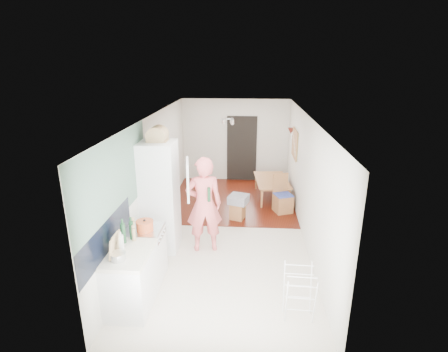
# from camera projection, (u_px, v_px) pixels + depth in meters

# --- Properties ---
(room_shell) EXTENTS (3.20, 7.00, 2.50)m
(room_shell) POSITION_uv_depth(u_px,v_px,m) (228.00, 177.00, 7.27)
(room_shell) COLOR beige
(room_shell) RESTS_ON ground
(floor) EXTENTS (3.20, 7.00, 0.01)m
(floor) POSITION_uv_depth(u_px,v_px,m) (228.00, 231.00, 7.66)
(floor) COLOR silver
(floor) RESTS_ON ground
(wood_floor_overlay) EXTENTS (3.20, 3.30, 0.01)m
(wood_floor_overlay) POSITION_uv_depth(u_px,v_px,m) (232.00, 199.00, 9.41)
(wood_floor_overlay) COLOR #511708
(wood_floor_overlay) RESTS_ON room_shell
(sage_wall_panel) EXTENTS (0.02, 3.00, 1.30)m
(sage_wall_panel) POSITION_uv_depth(u_px,v_px,m) (116.00, 179.00, 5.29)
(sage_wall_panel) COLOR slate
(sage_wall_panel) RESTS_ON room_shell
(tile_splashback) EXTENTS (0.02, 1.90, 0.50)m
(tile_splashback) POSITION_uv_depth(u_px,v_px,m) (107.00, 237.00, 4.99)
(tile_splashback) COLOR black
(tile_splashback) RESTS_ON room_shell
(doorway_recess) EXTENTS (0.90, 0.04, 2.00)m
(doorway_recess) POSITION_uv_depth(u_px,v_px,m) (242.00, 149.00, 10.63)
(doorway_recess) COLOR black
(doorway_recess) RESTS_ON room_shell
(base_cabinet) EXTENTS (0.60, 0.90, 0.86)m
(base_cabinet) POSITION_uv_depth(u_px,v_px,m) (131.00, 281.00, 5.20)
(base_cabinet) COLOR silver
(base_cabinet) RESTS_ON room_shell
(worktop) EXTENTS (0.62, 0.92, 0.06)m
(worktop) POSITION_uv_depth(u_px,v_px,m) (128.00, 254.00, 5.06)
(worktop) COLOR white
(worktop) RESTS_ON room_shell
(range_cooker) EXTENTS (0.60, 0.60, 0.88)m
(range_cooker) POSITION_uv_depth(u_px,v_px,m) (145.00, 254.00, 5.91)
(range_cooker) COLOR silver
(range_cooker) RESTS_ON room_shell
(cooker_top) EXTENTS (0.60, 0.60, 0.04)m
(cooker_top) POSITION_uv_depth(u_px,v_px,m) (143.00, 230.00, 5.76)
(cooker_top) COLOR silver
(cooker_top) RESTS_ON room_shell
(fridge_housing) EXTENTS (0.66, 0.66, 2.15)m
(fridge_housing) POSITION_uv_depth(u_px,v_px,m) (160.00, 197.00, 6.67)
(fridge_housing) COLOR silver
(fridge_housing) RESTS_ON room_shell
(fridge_door) EXTENTS (0.14, 0.56, 0.70)m
(fridge_door) POSITION_uv_depth(u_px,v_px,m) (188.00, 179.00, 6.20)
(fridge_door) COLOR silver
(fridge_door) RESTS_ON room_shell
(fridge_interior) EXTENTS (0.02, 0.52, 0.66)m
(fridge_interior) POSITION_uv_depth(u_px,v_px,m) (175.00, 174.00, 6.50)
(fridge_interior) COLOR white
(fridge_interior) RESTS_ON room_shell
(pinboard) EXTENTS (0.03, 0.90, 0.70)m
(pinboard) POSITION_uv_depth(u_px,v_px,m) (295.00, 144.00, 8.87)
(pinboard) COLOR tan
(pinboard) RESTS_ON room_shell
(pinboard_frame) EXTENTS (0.00, 0.94, 0.74)m
(pinboard_frame) POSITION_uv_depth(u_px,v_px,m) (294.00, 144.00, 8.87)
(pinboard_frame) COLOR #A36134
(pinboard_frame) RESTS_ON room_shell
(wall_sconce) EXTENTS (0.18, 0.18, 0.16)m
(wall_sconce) POSITION_uv_depth(u_px,v_px,m) (291.00, 131.00, 9.42)
(wall_sconce) COLOR maroon
(wall_sconce) RESTS_ON room_shell
(person) EXTENTS (0.90, 0.68, 2.24)m
(person) POSITION_uv_depth(u_px,v_px,m) (204.00, 196.00, 6.59)
(person) COLOR #EA6567
(person) RESTS_ON floor
(dining_table) EXTENTS (0.82, 1.33, 0.45)m
(dining_table) POSITION_uv_depth(u_px,v_px,m) (272.00, 190.00, 9.44)
(dining_table) COLOR #A36134
(dining_table) RESTS_ON floor
(dining_chair) EXTENTS (0.51, 0.51, 0.94)m
(dining_chair) POSITION_uv_depth(u_px,v_px,m) (283.00, 194.00, 8.48)
(dining_chair) COLOR #A36134
(dining_chair) RESTS_ON floor
(stool) EXTENTS (0.39, 0.39, 0.40)m
(stool) POSITION_uv_depth(u_px,v_px,m) (238.00, 211.00, 8.19)
(stool) COLOR #A36134
(stool) RESTS_ON floor
(grey_drape) EXTENTS (0.53, 0.53, 0.19)m
(grey_drape) POSITION_uv_depth(u_px,v_px,m) (239.00, 199.00, 8.10)
(grey_drape) COLOR gray
(grey_drape) RESTS_ON stool
(drying_rack) EXTENTS (0.42, 0.38, 0.80)m
(drying_rack) POSITION_uv_depth(u_px,v_px,m) (299.00, 294.00, 4.96)
(drying_rack) COLOR silver
(drying_rack) RESTS_ON floor
(bread_bin) EXTENTS (0.39, 0.37, 0.20)m
(bread_bin) POSITION_uv_depth(u_px,v_px,m) (157.00, 136.00, 6.39)
(bread_bin) COLOR tan
(bread_bin) RESTS_ON fridge_housing
(red_casserole) EXTENTS (0.30, 0.30, 0.17)m
(red_casserole) POSITION_uv_depth(u_px,v_px,m) (145.00, 226.00, 5.67)
(red_casserole) COLOR #C75026
(red_casserole) RESTS_ON cooker_top
(steel_pan) EXTENTS (0.26, 0.26, 0.11)m
(steel_pan) POSITION_uv_depth(u_px,v_px,m) (118.00, 256.00, 4.84)
(steel_pan) COLOR silver
(steel_pan) RESTS_ON worktop
(held_bottle) EXTENTS (0.06, 0.06, 0.27)m
(held_bottle) POSITION_uv_depth(u_px,v_px,m) (209.00, 194.00, 6.41)
(held_bottle) COLOR #1A4324
(held_bottle) RESTS_ON person
(bottle_a) EXTENTS (0.09, 0.09, 0.31)m
(bottle_a) POSITION_uv_depth(u_px,v_px,m) (123.00, 233.00, 5.26)
(bottle_a) COLOR #1A4324
(bottle_a) RESTS_ON worktop
(bottle_b) EXTENTS (0.08, 0.08, 0.29)m
(bottle_b) POSITION_uv_depth(u_px,v_px,m) (132.00, 230.00, 5.38)
(bottle_b) COLOR #1A4324
(bottle_b) RESTS_ON worktop
(bottle_c) EXTENTS (0.09, 0.09, 0.22)m
(bottle_c) POSITION_uv_depth(u_px,v_px,m) (121.00, 242.00, 5.09)
(bottle_c) COLOR silver
(bottle_c) RESTS_ON worktop
(pepper_mill_front) EXTENTS (0.06, 0.06, 0.20)m
(pepper_mill_front) POSITION_uv_depth(u_px,v_px,m) (134.00, 234.00, 5.34)
(pepper_mill_front) COLOR tan
(pepper_mill_front) RESTS_ON worktop
(pepper_mill_back) EXTENTS (0.08, 0.08, 0.24)m
(pepper_mill_back) POSITION_uv_depth(u_px,v_px,m) (133.00, 228.00, 5.52)
(pepper_mill_back) COLOR tan
(pepper_mill_back) RESTS_ON worktop
(chopping_boards) EXTENTS (0.08, 0.26, 0.34)m
(chopping_boards) POSITION_uv_depth(u_px,v_px,m) (114.00, 245.00, 4.89)
(chopping_boards) COLOR tan
(chopping_boards) RESTS_ON worktop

